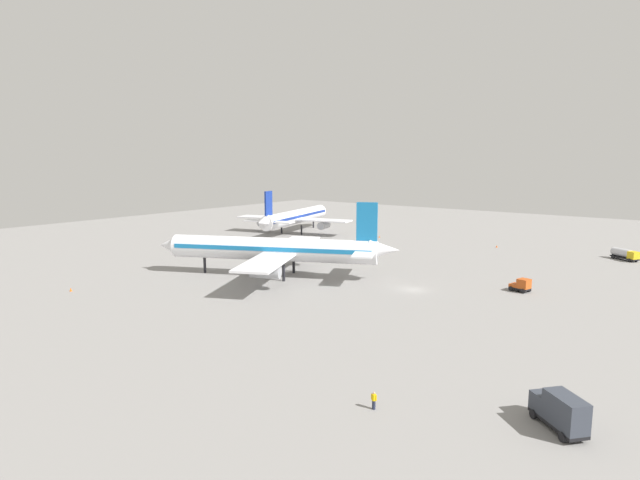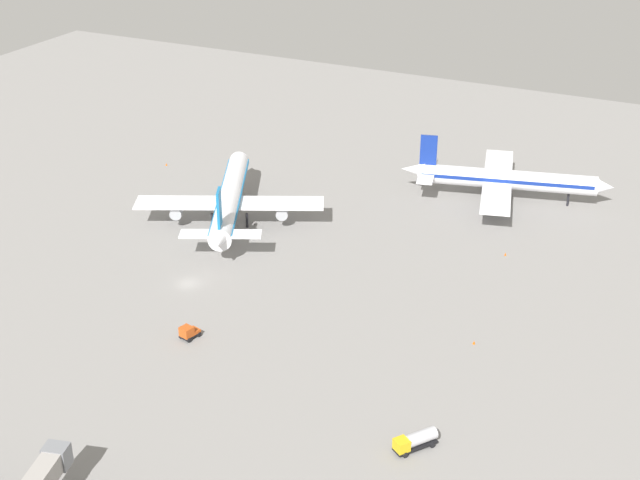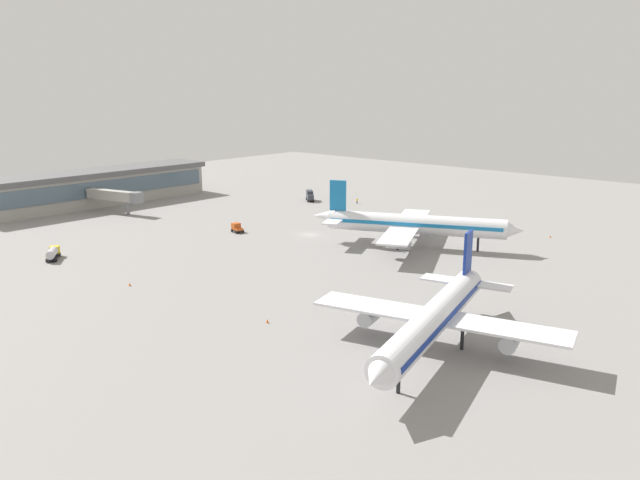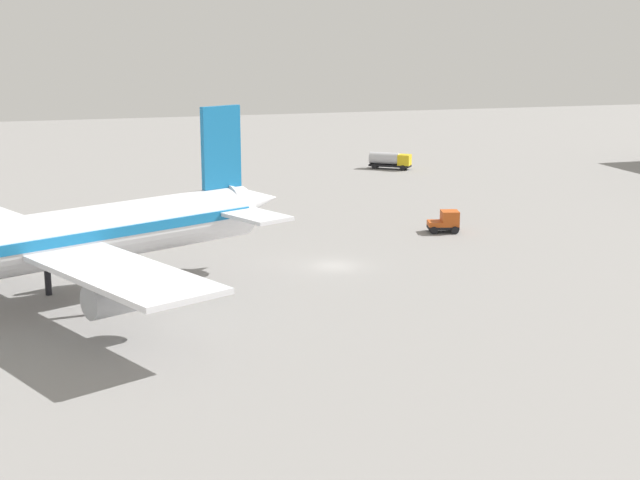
# 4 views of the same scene
# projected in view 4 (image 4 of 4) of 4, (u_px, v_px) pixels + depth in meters

# --- Properties ---
(ground) EXTENTS (288.00, 288.00, 0.00)m
(ground) POSITION_uv_depth(u_px,v_px,m) (335.00, 266.00, 84.60)
(ground) COLOR gray
(airplane_at_gate) EXTENTS (37.54, 45.21, 14.69)m
(airplane_at_gate) POSITION_uv_depth(u_px,v_px,m) (32.00, 244.00, 70.01)
(airplane_at_gate) COLOR white
(airplane_at_gate) RESTS_ON ground
(baggage_tug) EXTENTS (2.86, 3.56, 2.30)m
(baggage_tug) POSITION_uv_depth(u_px,v_px,m) (446.00, 221.00, 98.07)
(baggage_tug) COLOR black
(baggage_tug) RESTS_ON ground
(fuel_truck) EXTENTS (5.21, 6.23, 2.50)m
(fuel_truck) POSITION_uv_depth(u_px,v_px,m) (390.00, 160.00, 140.99)
(fuel_truck) COLOR black
(fuel_truck) RESTS_ON ground
(safety_cone_near_gate) EXTENTS (0.44, 0.44, 0.60)m
(safety_cone_near_gate) POSITION_uv_depth(u_px,v_px,m) (204.00, 176.00, 132.84)
(safety_cone_near_gate) COLOR #EA590C
(safety_cone_near_gate) RESTS_ON ground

